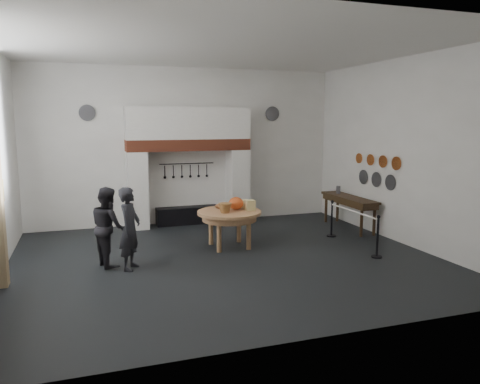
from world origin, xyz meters
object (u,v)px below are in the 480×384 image
object	(u,v)px
visitor_near	(130,229)
barrier_post_near	(378,238)
iron_range	(189,215)
side_table	(349,198)
barrier_post_far	(332,219)
visitor_far	(108,226)
work_table	(229,212)

from	to	relation	value
visitor_near	barrier_post_near	xyz separation A→B (m)	(5.23, -0.92, -0.39)
iron_range	side_table	size ratio (longest dim) A/B	0.86
iron_range	visitor_near	bearing A→B (deg)	-118.51
visitor_near	barrier_post_far	bearing A→B (deg)	-52.68
iron_range	barrier_post_far	size ratio (longest dim) A/B	2.11
visitor_far	side_table	world-z (taller)	visitor_far
work_table	iron_range	bearing A→B (deg)	97.38
visitor_far	barrier_post_near	size ratio (longest dim) A/B	1.84
work_table	visitor_near	distance (m)	2.59
work_table	visitor_far	world-z (taller)	visitor_far
work_table	visitor_near	world-z (taller)	visitor_near
iron_range	visitor_far	distance (m)	4.19
iron_range	barrier_post_far	bearing A→B (deg)	-39.95
barrier_post_far	side_table	bearing A→B (deg)	35.90
visitor_near	barrier_post_near	bearing A→B (deg)	-74.32
side_table	barrier_post_near	distance (m)	2.84
iron_range	visitor_near	world-z (taller)	visitor_near
barrier_post_near	visitor_far	bearing A→B (deg)	166.84
iron_range	visitor_far	bearing A→B (deg)	-126.02
visitor_near	barrier_post_far	size ratio (longest dim) A/B	1.87
side_table	barrier_post_far	world-z (taller)	same
visitor_near	visitor_far	size ratio (longest dim) A/B	1.02
barrier_post_far	work_table	bearing A→B (deg)	-177.52
work_table	visitor_far	xyz separation A→B (m)	(-2.80, -0.56, -0.01)
visitor_near	iron_range	bearing A→B (deg)	-2.89
work_table	visitor_near	xyz separation A→B (m)	(-2.40, -0.96, 0.00)
visitor_near	barrier_post_near	distance (m)	5.33
iron_range	barrier_post_near	distance (m)	5.66
iron_range	side_table	distance (m)	4.61
iron_range	visitor_near	size ratio (longest dim) A/B	1.13
iron_range	barrier_post_far	world-z (taller)	barrier_post_far
visitor_far	barrier_post_far	size ratio (longest dim) A/B	1.84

